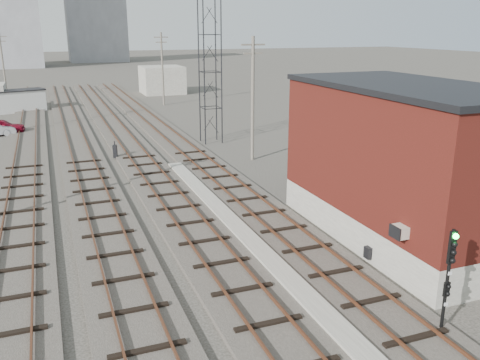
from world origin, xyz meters
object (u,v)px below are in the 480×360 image
switch_stand (115,151)px  signal_mast (449,276)px  site_trailer (18,101)px  car_red (1,127)px

switch_stand → signal_mast: bearing=-57.4°
signal_mast → site_trailer: 56.01m
switch_stand → site_trailer: bearing=124.3°
car_red → switch_stand: bearing=-144.6°
signal_mast → switch_stand: 27.97m
car_red → site_trailer: bearing=-2.1°
switch_stand → car_red: 15.91m
signal_mast → switch_stand: signal_mast is taller
signal_mast → switch_stand: size_ratio=2.82×
switch_stand → car_red: bearing=141.6°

